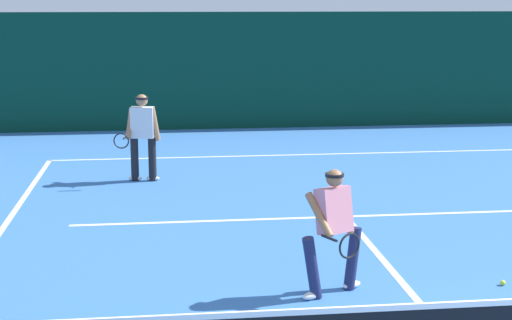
% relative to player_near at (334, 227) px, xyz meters
% --- Properties ---
extents(court_line_baseline_far, '(10.74, 0.10, 0.01)m').
position_rel_player_near_xyz_m(court_line_baseline_far, '(0.94, 8.43, -0.82)').
color(court_line_baseline_far, white).
rests_on(court_line_baseline_far, ground_plane).
extents(court_line_service, '(8.76, 0.10, 0.01)m').
position_rel_player_near_xyz_m(court_line_service, '(0.94, 3.29, -0.82)').
color(court_line_service, white).
rests_on(court_line_service, ground_plane).
extents(court_line_centre, '(0.10, 6.40, 0.01)m').
position_rel_player_near_xyz_m(court_line_centre, '(0.94, 0.43, -0.82)').
color(court_line_centre, white).
rests_on(court_line_centre, ground_plane).
extents(player_near, '(0.84, 0.98, 1.52)m').
position_rel_player_near_xyz_m(player_near, '(0.00, 0.00, 0.00)').
color(player_near, '#1E234C').
rests_on(player_near, ground_plane).
extents(player_far, '(0.87, 0.86, 1.68)m').
position_rel_player_near_xyz_m(player_far, '(-2.36, 6.26, 0.10)').
color(player_far, black).
rests_on(player_far, ground_plane).
extents(tennis_ball, '(0.07, 0.07, 0.07)m').
position_rel_player_near_xyz_m(tennis_ball, '(2.13, 0.03, -0.79)').
color(tennis_ball, '#D1E033').
rests_on(tennis_ball, ground_plane).
extents(back_fence_windscreen, '(22.17, 0.12, 3.12)m').
position_rel_player_near_xyz_m(back_fence_windscreen, '(0.94, 12.31, 0.73)').
color(back_fence_windscreen, '#083427').
rests_on(back_fence_windscreen, ground_plane).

